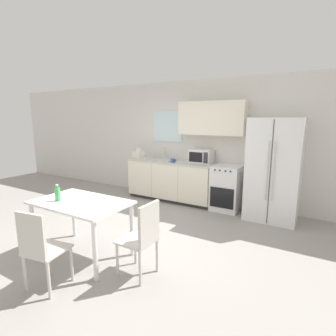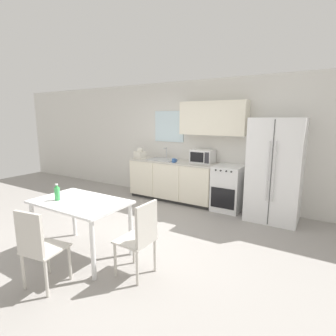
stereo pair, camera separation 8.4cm
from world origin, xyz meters
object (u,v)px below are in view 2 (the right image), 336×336
Objects in this scene: dining_chair_near at (37,245)px; dining_chair_side at (141,234)px; microwave at (203,156)px; coffee_mug at (174,160)px; oven_range at (228,188)px; refrigerator at (275,170)px; drink_bottle at (57,193)px; dining_table at (80,208)px.

dining_chair_near and dining_chair_side have the same top height.
coffee_mug is (-0.55, -0.30, -0.10)m from microwave.
dining_chair_side reaches higher than oven_range.
dining_chair_side is at bearing -109.66° from refrigerator.
drink_bottle is (-0.51, 0.64, 0.34)m from dining_chair_near.
dining_chair_near reaches higher than oven_range.
microwave is 0.51× the size of dining_chair_side.
coffee_mug is 0.13× the size of dining_chair_side.
coffee_mug is (-2.07, -0.13, 0.02)m from refrigerator.
dining_table is at bearing 25.01° from drink_bottle.
drink_bottle reaches higher than dining_table.
drink_bottle is at bearing -94.76° from coffee_mug.
dining_chair_side is at bearing -91.81° from oven_range.
microwave is 0.51× the size of dining_chair_near.
dining_chair_near is 1.00× the size of dining_chair_side.
dining_chair_side is at bearing -79.56° from microwave.
drink_bottle reaches higher than oven_range.
microwave is 0.37× the size of dining_table.
dining_chair_side is (0.80, 0.79, 0.00)m from dining_chair_near.
oven_range is 1.02m from refrigerator.
dining_chair_side is at bearing -67.50° from coffee_mug.
dining_table is at bearing -111.53° from oven_range.
oven_range is 0.99× the size of dining_chair_near.
oven_range is at bearing -0.46° from dining_chair_side.
drink_bottle is at bearing 97.59° from dining_chair_side.
dining_chair_near is at bearing -103.89° from oven_range.
drink_bottle is at bearing -128.44° from refrigerator.
dining_chair_near is (-0.26, -3.70, -0.53)m from microwave.
dining_table is (-2.01, -2.76, -0.27)m from refrigerator.
drink_bottle is (-1.31, -0.14, 0.34)m from dining_chair_side.
microwave is at bearing 80.51° from dining_table.
microwave reaches higher than coffee_mug.
coffee_mug reaches higher than oven_range.
coffee_mug is 2.77m from drink_bottle.
dining_chair_near is at bearing -51.44° from drink_bottle.
refrigerator is 2.07m from coffee_mug.
microwave is (-1.52, 0.16, 0.12)m from refrigerator.
microwave reaches higher than dining_table.
dining_chair_side is at bearing 6.25° from drink_bottle.
oven_range is at bearing 68.47° from dining_table.
refrigerator is 3.69m from drink_bottle.
oven_range is 1.29m from coffee_mug.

